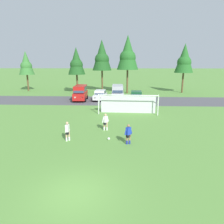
# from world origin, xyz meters

# --- Properties ---
(ground_plane) EXTENTS (400.00, 400.00, 0.00)m
(ground_plane) POSITION_xyz_m (0.00, 15.00, 0.00)
(ground_plane) COLOR #598C3D
(parking_lot_strip) EXTENTS (52.00, 8.40, 0.01)m
(parking_lot_strip) POSITION_xyz_m (0.00, 25.76, 0.00)
(parking_lot_strip) COLOR #4C4C51
(parking_lot_strip) RESTS_ON ground
(soccer_ball) EXTENTS (0.22, 0.22, 0.22)m
(soccer_ball) POSITION_xyz_m (1.22, 7.44, 0.11)
(soccer_ball) COLOR white
(soccer_ball) RESTS_ON ground
(soccer_goal) EXTENTS (7.49, 2.25, 2.57)m
(soccer_goal) POSITION_xyz_m (3.11, 16.94, 1.29)
(soccer_goal) COLOR white
(soccer_goal) RESTS_ON ground
(player_striker_near) EXTENTS (0.66, 0.50, 1.64)m
(player_striker_near) POSITION_xyz_m (2.83, 6.62, 0.82)
(player_striker_near) COLOR #936B4C
(player_striker_near) RESTS_ON ground
(player_midfield_center) EXTENTS (0.33, 0.73, 1.64)m
(player_midfield_center) POSITION_xyz_m (-2.16, 7.12, 0.82)
(player_midfield_center) COLOR tan
(player_midfield_center) RESTS_ON ground
(player_defender_far) EXTENTS (0.68, 0.46, 1.64)m
(player_defender_far) POSITION_xyz_m (0.76, 9.99, 0.82)
(player_defender_far) COLOR tan
(player_defender_far) RESTS_ON ground
(parked_car_slot_far_left) EXTENTS (2.39, 4.90, 2.52)m
(parked_car_slot_far_left) POSITION_xyz_m (-4.69, 25.80, 1.34)
(parked_car_slot_far_left) COLOR red
(parked_car_slot_far_left) RESTS_ON ground
(parked_car_slot_left) EXTENTS (2.29, 4.33, 1.72)m
(parked_car_slot_left) POSITION_xyz_m (-1.34, 26.10, 0.88)
(parked_car_slot_left) COLOR silver
(parked_car_slot_left) RESTS_ON ground
(parked_car_slot_center_left) EXTENTS (2.27, 4.84, 2.52)m
(parked_car_slot_center_left) POSITION_xyz_m (1.62, 26.55, 1.34)
(parked_car_slot_center_left) COLOR #B2B2BC
(parked_car_slot_center_left) RESTS_ON ground
(parked_car_slot_center) EXTENTS (2.16, 4.27, 1.72)m
(parked_car_slot_center) POSITION_xyz_m (4.72, 25.04, 0.88)
(parked_car_slot_center) COLOR #194C2D
(parked_car_slot_center) RESTS_ON ground
(tree_left_edge) EXTENTS (3.30, 3.30, 8.80)m
(tree_left_edge) POSITION_xyz_m (-18.87, 37.26, 6.04)
(tree_left_edge) COLOR brown
(tree_left_edge) RESTS_ON ground
(tree_mid_left) EXTENTS (3.50, 3.50, 9.34)m
(tree_mid_left) POSITION_xyz_m (-7.03, 34.47, 6.41)
(tree_mid_left) COLOR brown
(tree_mid_left) RESTS_ON ground
(tree_center_back) EXTENTS (4.15, 4.15, 11.08)m
(tree_center_back) POSITION_xyz_m (-2.02, 37.36, 7.62)
(tree_center_back) COLOR brown
(tree_center_back) RESTS_ON ground
(tree_mid_right) EXTENTS (4.38, 4.38, 11.69)m
(tree_mid_right) POSITION_xyz_m (3.48, 34.84, 8.04)
(tree_mid_right) COLOR brown
(tree_mid_right) RESTS_ON ground
(tree_right_edge) EXTENTS (3.80, 3.80, 10.14)m
(tree_right_edge) POSITION_xyz_m (15.24, 35.93, 6.97)
(tree_right_edge) COLOR brown
(tree_right_edge) RESTS_ON ground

